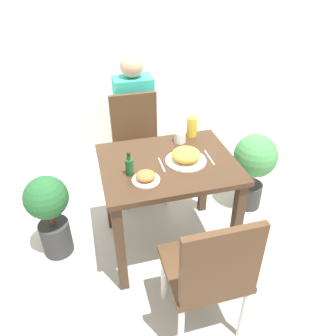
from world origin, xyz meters
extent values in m
plane|color=#B7B2A8|center=(0.00, 0.00, 0.00)|extent=(16.00, 16.00, 0.00)
cube|color=white|center=(0.00, 1.46, 1.30)|extent=(8.00, 0.05, 2.60)
cube|color=#3D2819|center=(0.00, 0.00, 0.72)|extent=(0.88, 0.71, 0.04)
cube|color=#3D2819|center=(-0.39, -0.30, 0.35)|extent=(0.06, 0.06, 0.70)
cube|color=#3D2819|center=(0.39, -0.30, 0.35)|extent=(0.06, 0.06, 0.70)
cube|color=#3D2819|center=(-0.39, 0.30, 0.35)|extent=(0.06, 0.06, 0.70)
cube|color=#3D2819|center=(0.39, 0.30, 0.35)|extent=(0.06, 0.06, 0.70)
cube|color=#4C331E|center=(0.02, -0.64, 0.44)|extent=(0.42, 0.42, 0.04)
cube|color=#4C331E|center=(0.02, -0.83, 0.68)|extent=(0.40, 0.04, 0.44)
cylinder|color=white|center=(0.20, -0.46, 0.21)|extent=(0.03, 0.03, 0.42)
cylinder|color=white|center=(-0.16, -0.46, 0.21)|extent=(0.03, 0.03, 0.42)
cylinder|color=white|center=(0.20, -0.82, 0.21)|extent=(0.03, 0.03, 0.42)
cylinder|color=white|center=(-0.16, -0.82, 0.21)|extent=(0.03, 0.03, 0.42)
cube|color=#4C331E|center=(-0.07, 0.64, 0.44)|extent=(0.42, 0.42, 0.04)
cube|color=#4C331E|center=(-0.07, 0.83, 0.68)|extent=(0.40, 0.04, 0.44)
cylinder|color=white|center=(-0.25, 0.46, 0.21)|extent=(0.03, 0.03, 0.42)
cylinder|color=white|center=(0.11, 0.46, 0.21)|extent=(0.03, 0.03, 0.42)
cylinder|color=white|center=(-0.25, 0.82, 0.21)|extent=(0.03, 0.03, 0.42)
cylinder|color=white|center=(0.11, 0.82, 0.21)|extent=(0.03, 0.03, 0.42)
cylinder|color=white|center=(0.11, -0.03, 0.74)|extent=(0.27, 0.27, 0.01)
ellipsoid|color=gold|center=(0.11, -0.03, 0.79)|extent=(0.19, 0.19, 0.08)
cylinder|color=white|center=(-0.18, -0.17, 0.74)|extent=(0.17, 0.17, 0.01)
ellipsoid|color=#CC6633|center=(-0.18, -0.17, 0.78)|extent=(0.12, 0.12, 0.05)
cylinder|color=white|center=(0.15, 0.23, 0.78)|extent=(0.08, 0.08, 0.08)
cylinder|color=gold|center=(0.26, 0.30, 0.81)|extent=(0.07, 0.07, 0.15)
cylinder|color=#194C23|center=(-0.26, -0.08, 0.79)|extent=(0.05, 0.05, 0.11)
cylinder|color=#194C23|center=(-0.26, -0.08, 0.86)|extent=(0.02, 0.02, 0.03)
sphere|color=black|center=(-0.26, -0.08, 0.89)|extent=(0.02, 0.02, 0.02)
cube|color=silver|center=(-0.05, -0.03, 0.74)|extent=(0.01, 0.16, 0.00)
cube|color=silver|center=(0.28, -0.03, 0.74)|extent=(0.01, 0.18, 0.00)
cylinder|color=#333333|center=(-0.81, 0.14, 0.13)|extent=(0.21, 0.21, 0.27)
cylinder|color=brown|center=(-0.81, 0.14, 0.31)|extent=(0.04, 0.04, 0.09)
sphere|color=#235B2D|center=(-0.81, 0.14, 0.51)|extent=(0.30, 0.30, 0.30)
cylinder|color=#333333|center=(0.80, 0.25, 0.11)|extent=(0.21, 0.21, 0.22)
cylinder|color=brown|center=(0.80, 0.25, 0.28)|extent=(0.04, 0.04, 0.11)
sphere|color=#428947|center=(0.80, 0.25, 0.51)|extent=(0.35, 0.35, 0.35)
cube|color=#2D3347|center=(-0.03, 1.03, 0.23)|extent=(0.28, 0.20, 0.45)
cube|color=#33B299|center=(-0.03, 1.03, 0.71)|extent=(0.34, 0.22, 0.52)
sphere|color=tan|center=(-0.03, 1.03, 1.07)|extent=(0.20, 0.20, 0.20)
camera|label=1|loc=(-0.48, -1.72, 1.88)|focal=35.00mm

